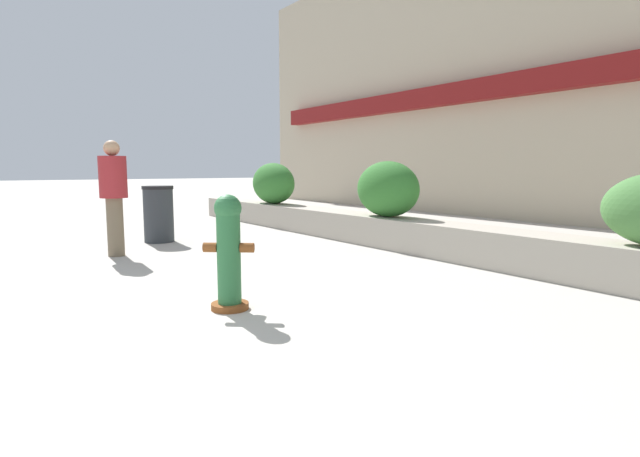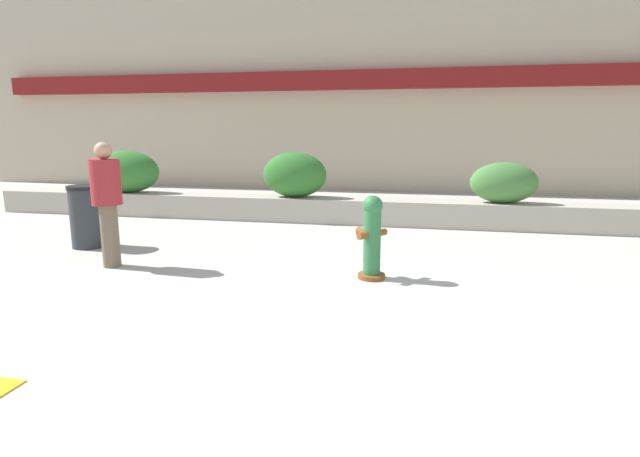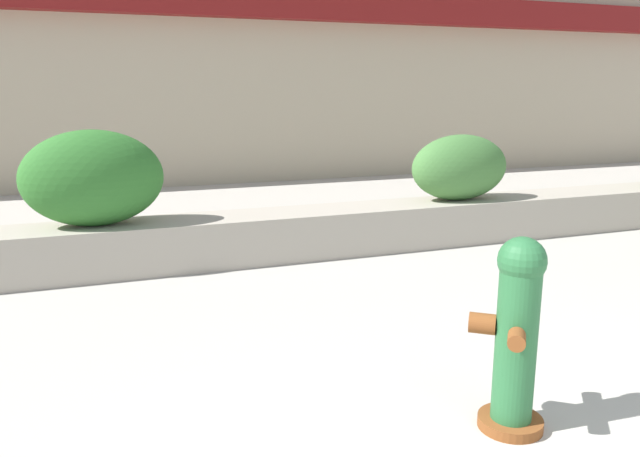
# 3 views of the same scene
# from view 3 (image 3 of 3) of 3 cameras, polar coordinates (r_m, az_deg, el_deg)

# --- Properties ---
(planter_wall_low) EXTENTS (18.00, 0.70, 0.50)m
(planter_wall_low) POSITION_cam_3_polar(r_m,az_deg,el_deg) (6.92, -2.14, -0.45)
(planter_wall_low) COLOR #ADA393
(planter_wall_low) RESTS_ON ground
(hedge_bush_1) EXTENTS (1.35, 0.70, 0.94)m
(hedge_bush_1) POSITION_cam_3_polar(r_m,az_deg,el_deg) (6.45, -20.06, 4.33)
(hedge_bush_1) COLOR #2D6B28
(hedge_bush_1) RESTS_ON planter_wall_low
(hedge_bush_2) EXTENTS (1.26, 0.62, 0.79)m
(hedge_bush_2) POSITION_cam_3_polar(r_m,az_deg,el_deg) (7.70, 12.66, 5.47)
(hedge_bush_2) COLOR #427538
(hedge_bush_2) RESTS_ON planter_wall_low
(fire_hydrant) EXTENTS (0.49, 0.49, 1.08)m
(fire_hydrant) POSITION_cam_3_polar(r_m,az_deg,el_deg) (3.52, 17.47, -9.13)
(fire_hydrant) COLOR brown
(fire_hydrant) RESTS_ON ground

